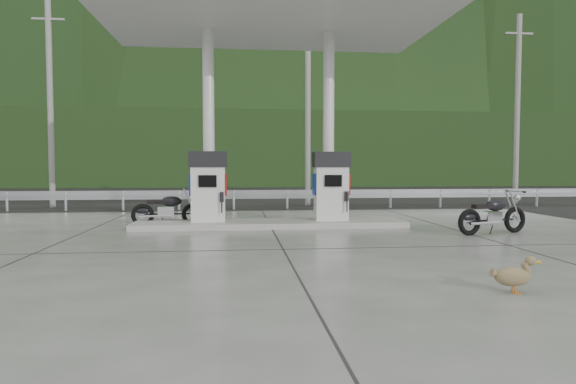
{
  "coord_description": "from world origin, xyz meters",
  "views": [
    {
      "loc": [
        -0.85,
        -9.95,
        1.58
      ],
      "look_at": [
        0.3,
        1.0,
        1.0
      ],
      "focal_mm": 30.0,
      "sensor_mm": 36.0,
      "label": 1
    }
  ],
  "objects": [
    {
      "name": "ground",
      "position": [
        0.0,
        0.0,
        0.0
      ],
      "size": [
        160.0,
        160.0,
        0.0
      ],
      "primitive_type": "plane",
      "color": "black",
      "rests_on": "ground"
    },
    {
      "name": "forecourt_apron",
      "position": [
        0.0,
        0.0,
        0.01
      ],
      "size": [
        18.0,
        14.0,
        0.02
      ],
      "primitive_type": "cube",
      "color": "slate",
      "rests_on": "ground"
    },
    {
      "name": "pump_island",
      "position": [
        0.0,
        2.5,
        0.1
      ],
      "size": [
        7.0,
        1.4,
        0.15
      ],
      "primitive_type": "cube",
      "color": "gray",
      "rests_on": "forecourt_apron"
    },
    {
      "name": "gas_pump_left",
      "position": [
        -1.6,
        2.5,
        1.07
      ],
      "size": [
        0.95,
        0.55,
        1.8
      ],
      "primitive_type": null,
      "color": "silver",
      "rests_on": "pump_island"
    },
    {
      "name": "gas_pump_right",
      "position": [
        1.6,
        2.5,
        1.07
      ],
      "size": [
        0.95,
        0.55,
        1.8
      ],
      "primitive_type": null,
      "color": "silver",
      "rests_on": "pump_island"
    },
    {
      "name": "canopy_column_left",
      "position": [
        -1.6,
        2.9,
        2.67
      ],
      "size": [
        0.3,
        0.3,
        5.0
      ],
      "primitive_type": "cylinder",
      "color": "silver",
      "rests_on": "pump_island"
    },
    {
      "name": "canopy_column_right",
      "position": [
        1.6,
        2.9,
        2.67
      ],
      "size": [
        0.3,
        0.3,
        5.0
      ],
      "primitive_type": "cylinder",
      "color": "silver",
      "rests_on": "pump_island"
    },
    {
      "name": "canopy_roof",
      "position": [
        0.0,
        2.5,
        5.37
      ],
      "size": [
        8.5,
        5.0,
        0.4
      ],
      "primitive_type": "cube",
      "color": "silver",
      "rests_on": "canopy_column_left"
    },
    {
      "name": "guardrail",
      "position": [
        0.0,
        8.0,
        0.71
      ],
      "size": [
        26.0,
        0.16,
        1.42
      ],
      "primitive_type": null,
      "color": "#A7ABAF",
      "rests_on": "ground"
    },
    {
      "name": "road",
      "position": [
        0.0,
        11.5,
        0.0
      ],
      "size": [
        60.0,
        7.0,
        0.01
      ],
      "primitive_type": "cube",
      "color": "black",
      "rests_on": "ground"
    },
    {
      "name": "utility_pole_a",
      "position": [
        -8.0,
        9.5,
        4.0
      ],
      "size": [
        0.22,
        0.22,
        8.0
      ],
      "primitive_type": "cylinder",
      "color": "gray",
      "rests_on": "ground"
    },
    {
      "name": "utility_pole_b",
      "position": [
        2.0,
        9.5,
        4.0
      ],
      "size": [
        0.22,
        0.22,
        8.0
      ],
      "primitive_type": "cylinder",
      "color": "gray",
      "rests_on": "ground"
    },
    {
      "name": "utility_pole_c",
      "position": [
        11.0,
        9.5,
        4.0
      ],
      "size": [
        0.22,
        0.22,
        8.0
      ],
      "primitive_type": "cylinder",
      "color": "gray",
      "rests_on": "ground"
    },
    {
      "name": "tree_band",
      "position": [
        0.0,
        30.0,
        3.0
      ],
      "size": [
        80.0,
        6.0,
        6.0
      ],
      "primitive_type": "cube",
      "color": "black",
      "rests_on": "ground"
    },
    {
      "name": "forested_hills",
      "position": [
        0.0,
        60.0,
        0.0
      ],
      "size": [
        100.0,
        40.0,
        140.0
      ],
      "primitive_type": null,
      "color": "black",
      "rests_on": "ground"
    },
    {
      "name": "motorcycle_left",
      "position": [
        -2.7,
        3.03,
        0.44
      ],
      "size": [
        1.8,
        0.68,
        0.84
      ],
      "primitive_type": null,
      "rotation": [
        0.0,
        0.0,
        0.07
      ],
      "color": "black",
      "rests_on": "forecourt_apron"
    },
    {
      "name": "motorcycle_right",
      "position": [
        5.05,
        0.61,
        0.45
      ],
      "size": [
        1.92,
        1.04,
        0.87
      ],
      "primitive_type": null,
      "rotation": [
        0.0,
        0.0,
        0.27
      ],
      "color": "black",
      "rests_on": "forecourt_apron"
    },
    {
      "name": "duck",
      "position": [
        2.52,
        -4.41,
        0.22
      ],
      "size": [
        0.56,
        0.21,
        0.39
      ],
      "primitive_type": null,
      "rotation": [
        0.0,
        0.0,
        -0.11
      ],
      "color": "brown",
      "rests_on": "forecourt_apron"
    }
  ]
}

